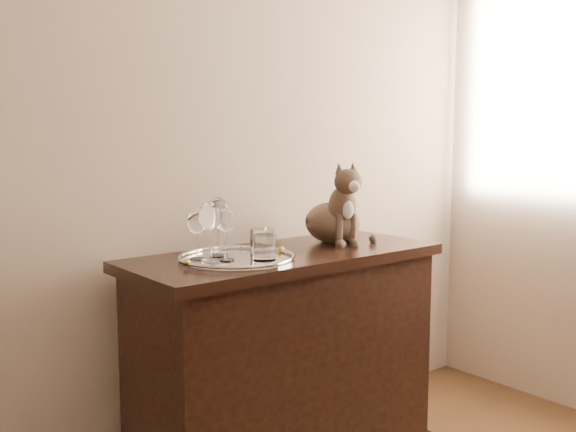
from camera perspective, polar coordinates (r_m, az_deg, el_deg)
name	(u,v)px	position (r m, az deg, el deg)	size (l,w,h in m)	color
wall_back	(90,114)	(2.30, -17.15, 8.68)	(4.00, 0.10, 2.70)	#BFA98F
sideboard	(286,363)	(2.48, -0.21, -12.90)	(1.20, 0.50, 0.85)	black
tray	(237,260)	(2.21, -4.57, -3.89)	(0.40, 0.40, 0.01)	silver
wine_glass_a	(197,235)	(2.18, -8.10, -1.71)	(0.06, 0.06, 0.17)	white
wine_glass_b	(218,227)	(2.23, -6.20, -0.99)	(0.08, 0.08, 0.21)	silver
wine_glass_c	(210,232)	(2.14, -6.91, -1.43)	(0.08, 0.08, 0.20)	silver
wine_glass_d	(226,234)	(2.16, -5.56, -1.62)	(0.07, 0.07, 0.18)	silver
tumbler_a	(264,248)	(2.16, -2.12, -2.83)	(0.08, 0.08, 0.09)	white
tumbler_c	(262,242)	(2.26, -2.33, -2.32)	(0.08, 0.08, 0.09)	silver
cat	(333,202)	(2.57, 3.98, 1.23)	(0.32, 0.30, 0.33)	brown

